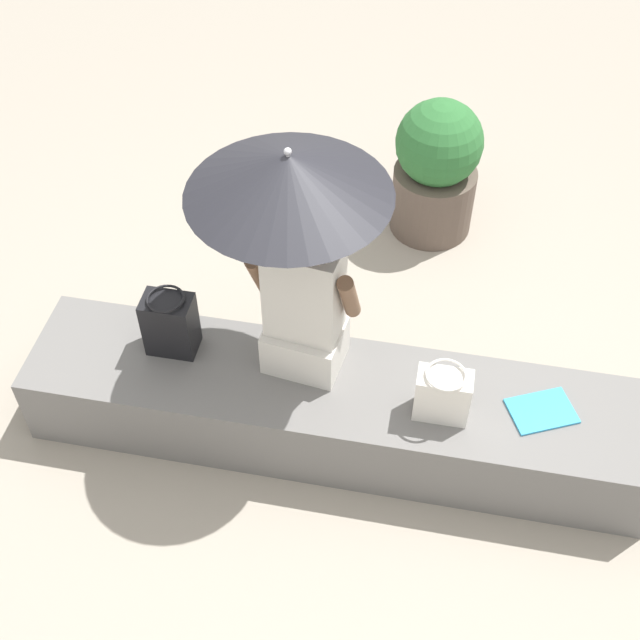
# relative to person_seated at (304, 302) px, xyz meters

# --- Properties ---
(ground_plane) EXTENTS (14.00, 14.00, 0.00)m
(ground_plane) POSITION_rel_person_seated_xyz_m (0.16, -0.11, -0.79)
(ground_plane) COLOR #9E9384
(stone_bench) EXTENTS (2.88, 0.59, 0.40)m
(stone_bench) POSITION_rel_person_seated_xyz_m (0.16, -0.11, -0.59)
(stone_bench) COLOR slate
(stone_bench) RESTS_ON ground
(person_seated) EXTENTS (0.49, 0.32, 0.90)m
(person_seated) POSITION_rel_person_seated_xyz_m (0.00, 0.00, 0.00)
(person_seated) COLOR beige
(person_seated) RESTS_ON stone_bench
(parasol) EXTENTS (0.83, 0.83, 1.16)m
(parasol) POSITION_rel_person_seated_xyz_m (-0.06, 0.04, 0.64)
(parasol) COLOR #B7B7BC
(parasol) RESTS_ON stone_bench
(handbag_black) EXTENTS (0.24, 0.18, 0.27)m
(handbag_black) POSITION_rel_person_seated_xyz_m (0.64, -0.19, -0.26)
(handbag_black) COLOR silver
(handbag_black) RESTS_ON stone_bench
(tote_bag_canvas) EXTENTS (0.23, 0.17, 0.33)m
(tote_bag_canvas) POSITION_rel_person_seated_xyz_m (-0.62, -0.04, -0.23)
(tote_bag_canvas) COLOR black
(tote_bag_canvas) RESTS_ON stone_bench
(magazine) EXTENTS (0.34, 0.30, 0.01)m
(magazine) POSITION_rel_person_seated_xyz_m (1.08, -0.10, -0.38)
(magazine) COLOR #339ED1
(magazine) RESTS_ON stone_bench
(planter_near) EXTENTS (0.50, 0.50, 0.85)m
(planter_near) POSITION_rel_person_seated_xyz_m (0.46, 1.53, -0.36)
(planter_near) COLOR brown
(planter_near) RESTS_ON ground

